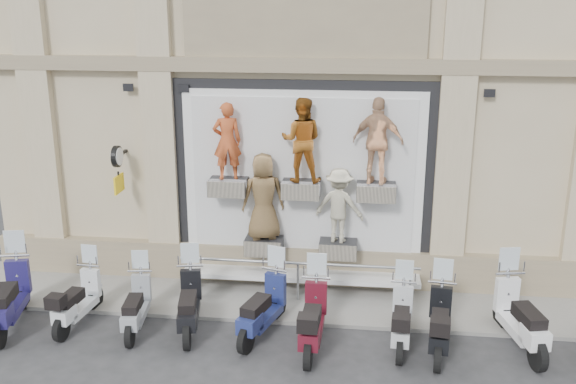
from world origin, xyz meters
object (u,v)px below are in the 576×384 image
clock_sign_bracket (118,163)px  scooter_f (313,308)px  guard_rail (298,283)px  scooter_g (402,309)px  scooter_h (440,312)px  scooter_i (522,305)px  scooter_c (136,296)px  scooter_a (8,286)px  scooter_e (263,297)px  scooter_b (77,290)px  scooter_d (189,293)px

clock_sign_bracket → scooter_f: clock_sign_bracket is taller
guard_rail → scooter_g: (2.06, -1.49, 0.26)m
scooter_h → scooter_f: bearing=-168.7°
scooter_i → scooter_g: bearing=172.8°
scooter_c → scooter_g: (5.01, 0.01, 0.02)m
scooter_a → scooter_i: 9.60m
scooter_e → scooter_h: (3.24, -0.19, -0.01)m
scooter_c → scooter_a: bearing=176.6°
guard_rail → scooter_e: 1.55m
guard_rail → scooter_a: bearing=-162.7°
scooter_b → scooter_f: (4.61, -0.35, 0.08)m
guard_rail → scooter_d: 2.42m
scooter_b → scooter_c: bearing=1.4°
guard_rail → scooter_g: bearing=-36.0°
clock_sign_bracket → scooter_d: clock_sign_bracket is taller
scooter_b → scooter_g: (6.21, -0.06, 0.00)m
scooter_e → scooter_h: size_ratio=1.02×
scooter_a → scooter_i: (9.59, 0.37, -0.03)m
scooter_f → scooter_g: (1.60, 0.29, -0.07)m
clock_sign_bracket → scooter_b: (-0.26, -1.90, -2.08)m
scooter_f → guard_rail: bearing=105.6°
guard_rail → scooter_h: size_ratio=2.66×
guard_rail → scooter_b: (-4.16, -1.43, 0.26)m
guard_rail → scooter_g: size_ratio=2.84×
scooter_b → scooter_c: 1.21m
scooter_d → guard_rail: bearing=25.1°
clock_sign_bracket → scooter_i: size_ratio=0.49×
scooter_c → scooter_g: scooter_g is taller
scooter_d → scooter_f: (2.39, -0.37, 0.02)m
scooter_b → scooter_c: (1.20, -0.08, -0.01)m
guard_rail → scooter_a: scooter_a is taller
scooter_g → scooter_h: bearing=-5.5°
scooter_b → scooter_g: scooter_g is taller
scooter_f → scooter_h: size_ratio=1.03×
clock_sign_bracket → scooter_i: clock_sign_bracket is taller
scooter_g → scooter_a: bearing=-173.8°
scooter_f → scooter_h: (2.27, 0.16, -0.03)m
scooter_d → scooter_f: bearing=-19.7°
scooter_c → scooter_g: bearing=-7.4°
scooter_d → scooter_h: bearing=-13.4°
clock_sign_bracket → scooter_b: bearing=-97.7°
clock_sign_bracket → scooter_d: (1.96, -1.88, -2.02)m
scooter_g → scooter_h: scooter_h is taller
scooter_i → scooter_h: bearing=179.5°
scooter_d → scooter_g: 4.00m
scooter_b → scooter_h: size_ratio=0.94×
scooter_e → scooter_i: bearing=17.8°
scooter_a → scooter_f: bearing=-14.2°
guard_rail → scooter_i: scooter_i is taller
scooter_d → scooter_i: size_ratio=0.92×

